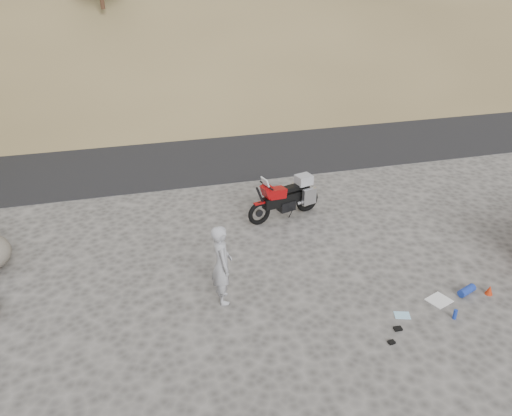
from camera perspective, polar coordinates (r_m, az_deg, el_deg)
The scene contains 11 objects.
ground at distance 10.77m, azimuth 7.59°, elevation -8.55°, with size 140.00×140.00×0.00m, color #484542.
road at distance 18.46m, azimuth -2.84°, elevation 7.47°, with size 120.00×7.00×0.05m, color black.
motorcycle at distance 13.01m, azimuth 3.62°, elevation 1.19°, with size 2.11×0.96×1.28m.
man at distance 10.27m, azimuth -3.78°, elevation -10.35°, with size 0.62×0.41×1.69m, color #94949A.
gear_white_cloth at distance 10.86m, azimuth 20.19°, elevation -9.87°, with size 0.44×0.39×0.01m, color white.
gear_blue_mat at distance 11.21m, azimuth 22.94°, elevation -8.68°, with size 0.16×0.16×0.41m, color navy.
gear_bottle at distance 10.44m, azimuth 21.80°, elevation -11.21°, with size 0.07×0.07×0.20m, color navy.
gear_funnel at distance 11.38m, azimuth 25.13°, elevation -8.49°, with size 0.16×0.16×0.20m, color #B1290B.
gear_glove_a at distance 9.89m, azimuth 15.91°, elevation -13.12°, with size 0.15×0.11×0.04m, color black.
gear_glove_b at distance 9.58m, azimuth 15.22°, elevation -14.58°, with size 0.12×0.09×0.04m, color black.
gear_blue_cloth at distance 10.25m, azimuth 16.36°, elevation -11.68°, with size 0.30×0.22×0.01m, color #9BD3F0.
Camera 1 is at (-3.58, -7.99, 6.28)m, focal length 35.00 mm.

